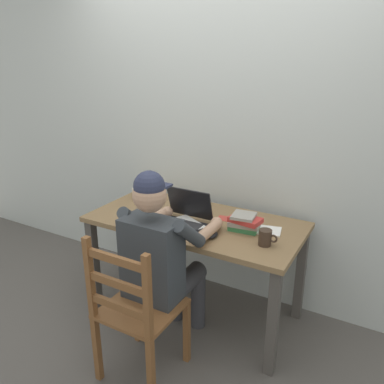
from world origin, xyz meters
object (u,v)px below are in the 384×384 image
(seated_person, at_px, (162,255))
(landscape_photo_print, at_px, (227,219))
(desk, at_px, (195,233))
(coffee_mug_dark, at_px, (265,238))
(laptop, at_px, (183,217))
(computer_mouse, at_px, (212,235))
(book_stack_main, at_px, (245,222))
(coffee_mug_white, at_px, (138,194))
(wooden_chair, at_px, (136,311))

(seated_person, relative_size, landscape_photo_print, 9.50)
(desk, xyz_separation_m, coffee_mug_dark, (0.55, -0.13, 0.15))
(laptop, distance_m, landscape_photo_print, 0.32)
(computer_mouse, height_order, book_stack_main, book_stack_main)
(computer_mouse, height_order, coffee_mug_dark, coffee_mug_dark)
(coffee_mug_white, bearing_deg, landscape_photo_print, -1.09)
(desk, relative_size, coffee_mug_dark, 12.67)
(book_stack_main, xyz_separation_m, landscape_photo_print, (-0.18, 0.11, -0.06))
(coffee_mug_dark, bearing_deg, laptop, 177.79)
(wooden_chair, distance_m, coffee_mug_dark, 0.87)
(seated_person, relative_size, laptop, 3.74)
(seated_person, height_order, laptop, seated_person)
(wooden_chair, distance_m, landscape_photo_print, 0.90)
(coffee_mug_dark, distance_m, book_stack_main, 0.23)
(coffee_mug_dark, bearing_deg, desk, 167.09)
(coffee_mug_white, bearing_deg, seated_person, -43.37)
(laptop, bearing_deg, coffee_mug_dark, -2.21)
(computer_mouse, bearing_deg, coffee_mug_white, 158.49)
(coffee_mug_dark, height_order, book_stack_main, book_stack_main)
(computer_mouse, height_order, coffee_mug_white, coffee_mug_white)
(coffee_mug_dark, relative_size, landscape_photo_print, 0.89)
(wooden_chair, distance_m, coffee_mug_white, 1.09)
(coffee_mug_white, bearing_deg, desk, -12.83)
(book_stack_main, bearing_deg, coffee_mug_dark, -35.07)
(seated_person, bearing_deg, coffee_mug_dark, 29.83)
(desk, height_order, computer_mouse, computer_mouse)
(coffee_mug_white, relative_size, coffee_mug_dark, 1.07)
(desk, relative_size, landscape_photo_print, 11.32)
(wooden_chair, bearing_deg, book_stack_main, 64.10)
(seated_person, height_order, coffee_mug_white, seated_person)
(landscape_photo_print, bearing_deg, desk, -154.35)
(laptop, bearing_deg, wooden_chair, -85.62)
(coffee_mug_white, xyz_separation_m, landscape_photo_print, (0.77, -0.01, -0.04))
(desk, distance_m, computer_mouse, 0.32)
(desk, bearing_deg, wooden_chair, -88.99)
(wooden_chair, bearing_deg, computer_mouse, 67.67)
(computer_mouse, xyz_separation_m, book_stack_main, (0.13, 0.19, 0.04))
(laptop, bearing_deg, landscape_photo_print, 45.51)
(laptop, bearing_deg, desk, 71.69)
(desk, height_order, seated_person, seated_person)
(wooden_chair, height_order, laptop, laptop)
(seated_person, xyz_separation_m, wooden_chair, (-0.00, -0.28, -0.22))
(coffee_mug_dark, xyz_separation_m, landscape_photo_print, (-0.36, 0.25, -0.05))
(laptop, height_order, landscape_photo_print, laptop)
(coffee_mug_dark, bearing_deg, landscape_photo_print, 146.09)
(coffee_mug_dark, bearing_deg, seated_person, -150.17)
(coffee_mug_white, xyz_separation_m, book_stack_main, (0.95, -0.13, 0.01))
(desk, bearing_deg, coffee_mug_dark, -12.91)
(seated_person, distance_m, coffee_mug_dark, 0.63)
(desk, distance_m, coffee_mug_dark, 0.58)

